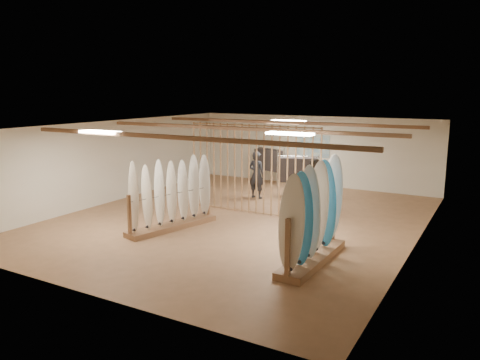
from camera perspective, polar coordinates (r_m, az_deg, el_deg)
The scene contains 16 objects.
floor at distance 14.09m, azimuth 0.00°, elevation -4.80°, with size 12.00×12.00×0.00m, color #A5754F.
ceiling at distance 13.61m, azimuth 0.00°, elevation 6.63°, with size 12.00×12.00×0.00m, color gray.
wall_back at distance 19.17m, azimuth 8.88°, elevation 3.54°, with size 12.00×12.00×0.00m, color white.
wall_front at distance 9.18m, azimuth -18.86°, elevation -4.94°, with size 12.00×12.00×0.00m, color white.
wall_left at distance 16.78m, azimuth -15.04°, elevation 2.26°, with size 12.00×12.00×0.00m, color white.
wall_right at distance 12.17m, azimuth 20.96°, elevation -1.27°, with size 12.00×12.00×0.00m, color white.
ceiling_slats at distance 13.61m, azimuth 0.00°, elevation 6.30°, with size 9.50×6.12×0.10m, color #895F3E.
light_panels at distance 13.61m, azimuth 0.00°, elevation 6.38°, with size 1.20×0.35×0.06m, color white.
bamboo_partition at distance 14.47m, azimuth 1.56°, elevation 1.30°, with size 4.45×0.05×2.78m.
poster at distance 19.13m, azimuth 8.88°, elevation 4.12°, with size 1.40×0.03×0.90m, color #3888C6.
rack_left at distance 13.13m, azimuth -8.32°, elevation -3.02°, with size 1.25×2.87×1.98m.
rack_right at distance 10.57m, azimuth 8.89°, elevation -5.99°, with size 0.66×2.79×2.24m.
clothing_rack_a at distance 19.35m, azimuth 3.46°, elevation 2.47°, with size 1.35×0.75×1.51m.
clothing_rack_b at distance 16.87m, azimuth 7.11°, elevation 1.24°, with size 1.38×0.82×1.55m.
shopper_a at distance 16.65m, azimuth 2.04°, elevation 1.02°, with size 0.70×0.47×1.92m, color #27292F.
shopper_b at distance 15.73m, azimuth 9.16°, elevation 0.08°, with size 0.87×0.68×1.79m, color #312C26.
Camera 1 is at (6.68, -11.81, 3.81)m, focal length 35.00 mm.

